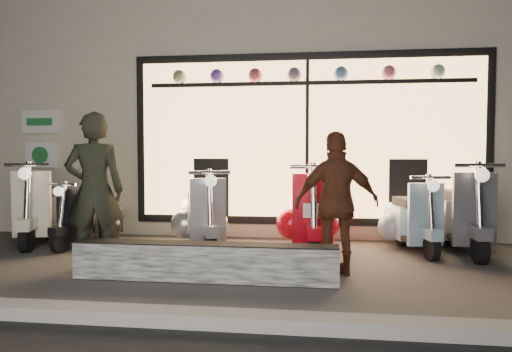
{
  "coord_description": "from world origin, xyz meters",
  "views": [
    {
      "loc": [
        1.06,
        -5.76,
        1.39
      ],
      "look_at": [
        0.19,
        0.6,
        1.05
      ],
      "focal_mm": 35.0,
      "sensor_mm": 36.0,
      "label": 1
    }
  ],
  "objects_px": {
    "man": "(94,191)",
    "woman": "(337,203)",
    "graffiti_barrier": "(205,262)",
    "scooter_red": "(309,217)",
    "scooter_silver": "(201,217)"
  },
  "relations": [
    {
      "from": "man",
      "to": "woman",
      "type": "bearing_deg",
      "value": 164.45
    },
    {
      "from": "graffiti_barrier",
      "to": "scooter_red",
      "type": "height_order",
      "value": "scooter_red"
    },
    {
      "from": "man",
      "to": "woman",
      "type": "relative_size",
      "value": 1.15
    },
    {
      "from": "scooter_red",
      "to": "woman",
      "type": "distance_m",
      "value": 1.41
    },
    {
      "from": "woman",
      "to": "man",
      "type": "bearing_deg",
      "value": -9.57
    },
    {
      "from": "man",
      "to": "woman",
      "type": "xyz_separation_m",
      "value": [
        2.81,
        0.07,
        -0.12
      ]
    },
    {
      "from": "scooter_red",
      "to": "woman",
      "type": "xyz_separation_m",
      "value": [
        0.35,
        -1.32,
        0.33
      ]
    },
    {
      "from": "graffiti_barrier",
      "to": "scooter_silver",
      "type": "bearing_deg",
      "value": 105.13
    },
    {
      "from": "woman",
      "to": "graffiti_barrier",
      "type": "bearing_deg",
      "value": 7.05
    },
    {
      "from": "graffiti_barrier",
      "to": "woman",
      "type": "relative_size",
      "value": 1.77
    },
    {
      "from": "scooter_silver",
      "to": "scooter_red",
      "type": "relative_size",
      "value": 0.91
    },
    {
      "from": "scooter_red",
      "to": "woman",
      "type": "height_order",
      "value": "woman"
    },
    {
      "from": "woman",
      "to": "scooter_silver",
      "type": "bearing_deg",
      "value": -46.28
    },
    {
      "from": "scooter_red",
      "to": "man",
      "type": "distance_m",
      "value": 2.86
    },
    {
      "from": "man",
      "to": "scooter_silver",
      "type": "bearing_deg",
      "value": -140.55
    }
  ]
}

